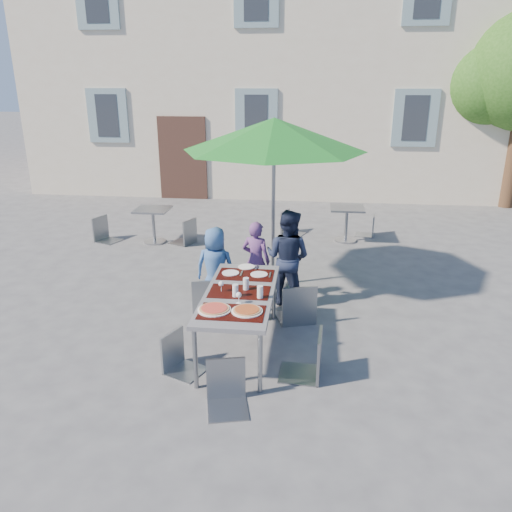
# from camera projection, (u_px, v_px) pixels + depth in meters

# --- Properties ---
(ground) EXTENTS (90.00, 90.00, 0.00)m
(ground) POSITION_uv_depth(u_px,v_px,m) (191.00, 327.00, 6.61)
(ground) COLOR #494A4C
(ground) RESTS_ON ground
(building) EXTENTS (13.60, 8.20, 11.10)m
(building) POSITION_uv_depth(u_px,v_px,m) (271.00, 21.00, 15.76)
(building) COLOR beige
(building) RESTS_ON ground
(dining_table) EXTENTS (0.80, 1.85, 0.76)m
(dining_table) POSITION_uv_depth(u_px,v_px,m) (239.00, 296.00, 5.85)
(dining_table) COLOR #4D4D52
(dining_table) RESTS_ON ground
(pizza_near_left) EXTENTS (0.36, 0.36, 0.03)m
(pizza_near_left) POSITION_uv_depth(u_px,v_px,m) (214.00, 309.00, 5.36)
(pizza_near_left) COLOR white
(pizza_near_left) RESTS_ON dining_table
(pizza_near_right) EXTENTS (0.34, 0.34, 0.03)m
(pizza_near_right) POSITION_uv_depth(u_px,v_px,m) (247.00, 310.00, 5.33)
(pizza_near_right) COLOR white
(pizza_near_right) RESTS_ON dining_table
(glassware) EXTENTS (0.54, 0.45, 0.15)m
(glassware) POSITION_uv_depth(u_px,v_px,m) (244.00, 289.00, 5.72)
(glassware) COLOR silver
(glassware) RESTS_ON dining_table
(place_settings) EXTENTS (0.63, 0.47, 0.01)m
(place_settings) POSITION_uv_depth(u_px,v_px,m) (246.00, 271.00, 6.44)
(place_settings) COLOR white
(place_settings) RESTS_ON dining_table
(child_0) EXTENTS (0.60, 0.42, 1.18)m
(child_0) POSITION_uv_depth(u_px,v_px,m) (215.00, 268.00, 7.06)
(child_0) COLOR #355B94
(child_0) RESTS_ON ground
(child_1) EXTENTS (0.49, 0.39, 1.19)m
(child_1) POSITION_uv_depth(u_px,v_px,m) (256.00, 261.00, 7.31)
(child_1) COLOR #633975
(child_1) RESTS_ON ground
(child_2) EXTENTS (0.78, 0.62, 1.40)m
(child_2) POSITION_uv_depth(u_px,v_px,m) (288.00, 258.00, 7.12)
(child_2) COLOR #1B233D
(child_2) RESTS_ON ground
(chair_0) EXTENTS (0.55, 0.55, 1.02)m
(chair_0) POSITION_uv_depth(u_px,v_px,m) (208.00, 273.00, 6.80)
(chair_0) COLOR #94999F
(chair_0) RESTS_ON ground
(chair_1) EXTENTS (0.50, 0.50, 0.91)m
(chair_1) POSITION_uv_depth(u_px,v_px,m) (241.00, 282.00, 6.71)
(chair_1) COLOR gray
(chair_1) RESTS_ON ground
(chair_2) EXTENTS (0.59, 0.59, 1.05)m
(chair_2) POSITION_uv_depth(u_px,v_px,m) (298.00, 279.00, 6.54)
(chair_2) COLOR gray
(chair_2) RESTS_ON ground
(chair_3) EXTENTS (0.50, 0.50, 0.85)m
(chair_3) POSITION_uv_depth(u_px,v_px,m) (178.00, 331.00, 5.48)
(chair_3) COLOR #92999D
(chair_3) RESTS_ON ground
(chair_4) EXTENTS (0.47, 0.47, 0.99)m
(chair_4) POSITION_uv_depth(u_px,v_px,m) (311.00, 328.00, 5.33)
(chair_4) COLOR slate
(chair_4) RESTS_ON ground
(chair_5) EXTENTS (0.48, 0.48, 0.90)m
(chair_5) POSITION_uv_depth(u_px,v_px,m) (226.00, 359.00, 4.87)
(chair_5) COLOR gray
(chair_5) RESTS_ON ground
(patio_umbrella) EXTENTS (2.71, 2.71, 2.59)m
(patio_umbrella) POSITION_uv_depth(u_px,v_px,m) (274.00, 136.00, 7.20)
(patio_umbrella) COLOR #A6A8AE
(patio_umbrella) RESTS_ON ground
(cafe_table_0) EXTENTS (0.65, 0.65, 0.70)m
(cafe_table_0) POSITION_uv_depth(u_px,v_px,m) (153.00, 220.00, 9.92)
(cafe_table_0) COLOR #A6A8AE
(cafe_table_0) RESTS_ON ground
(bg_chair_l_0) EXTENTS (0.54, 0.54, 0.94)m
(bg_chair_l_0) POSITION_uv_depth(u_px,v_px,m) (103.00, 214.00, 10.00)
(bg_chair_l_0) COLOR gray
(bg_chair_l_0) RESTS_ON ground
(bg_chair_r_0) EXTENTS (0.56, 0.56, 0.96)m
(bg_chair_r_0) POSITION_uv_depth(u_px,v_px,m) (185.00, 216.00, 9.81)
(bg_chair_r_0) COLOR gray
(bg_chair_r_0) RESTS_ON ground
(cafe_table_1) EXTENTS (0.66, 0.66, 0.71)m
(cafe_table_1) POSITION_uv_depth(u_px,v_px,m) (347.00, 219.00, 9.99)
(cafe_table_1) COLOR #A6A8AE
(cafe_table_1) RESTS_ON ground
(bg_chair_l_1) EXTENTS (0.54, 0.54, 0.95)m
(bg_chair_l_1) POSITION_uv_depth(u_px,v_px,m) (290.00, 208.00, 10.45)
(bg_chair_l_1) COLOR gray
(bg_chair_l_1) RESTS_ON ground
(bg_chair_r_1) EXTENTS (0.43, 0.43, 0.85)m
(bg_chair_r_1) POSITION_uv_depth(u_px,v_px,m) (370.00, 213.00, 10.36)
(bg_chair_r_1) COLOR #8E9499
(bg_chair_r_1) RESTS_ON ground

